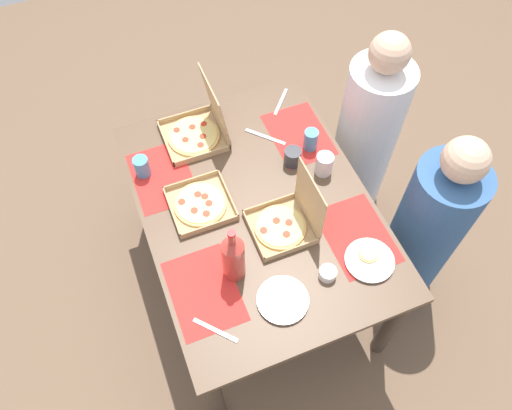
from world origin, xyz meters
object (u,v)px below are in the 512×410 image
object	(u,v)px
cup_clear_left	(311,140)
diner_left_seat	(366,136)
condiment_bowl	(328,273)
cup_clear_right	(293,157)
pizza_box_edge_far	(287,221)
plate_near_left	(283,300)
plate_near_right	(369,260)
cup_dark	(324,164)
diner_right_seat	(426,229)
cup_spare	(142,167)
pizza_box_corner_right	(198,129)
pizza_box_center	(201,204)
soda_bottle	(233,257)

from	to	relation	value
cup_clear_left	diner_left_seat	bearing A→B (deg)	103.12
condiment_bowl	cup_clear_right	bearing A→B (deg)	170.10
diner_left_seat	pizza_box_edge_far	bearing A→B (deg)	-56.17
pizza_box_edge_far	cup_clear_left	size ratio (longest dim) A/B	2.68
plate_near_left	plate_near_right	size ratio (longest dim) A/B	1.00
pizza_box_edge_far	cup_dark	world-z (taller)	pizza_box_edge_far
cup_dark	diner_right_seat	bearing A→B (deg)	47.93
cup_spare	diner_right_seat	bearing A→B (deg)	60.76
cup_clear_right	diner_right_seat	world-z (taller)	diner_right_seat
cup_clear_right	condiment_bowl	distance (m)	0.59
cup_clear_left	cup_dark	xyz separation A→B (m)	(0.15, -0.00, 0.00)
pizza_box_corner_right	cup_spare	size ratio (longest dim) A/B	3.15
pizza_box_corner_right	cup_clear_right	xyz separation A→B (m)	(0.31, 0.35, -0.01)
diner_left_seat	pizza_box_center	bearing A→B (deg)	-77.70
plate_near_left	diner_left_seat	distance (m)	1.13
pizza_box_corner_right	diner_right_seat	size ratio (longest dim) A/B	0.28
pizza_box_edge_far	diner_left_seat	world-z (taller)	diner_left_seat
diner_left_seat	cup_dark	bearing A→B (deg)	-58.48
diner_right_seat	pizza_box_edge_far	bearing A→B (deg)	-102.78
plate_near_right	diner_left_seat	bearing A→B (deg)	149.92
plate_near_left	plate_near_right	xyz separation A→B (m)	(-0.03, 0.40, 0.00)
condiment_bowl	diner_right_seat	world-z (taller)	diner_right_seat
pizza_box_corner_right	cup_spare	bearing A→B (deg)	-68.79
pizza_box_corner_right	cup_clear_left	distance (m)	0.53
plate_near_left	diner_left_seat	xyz separation A→B (m)	(-0.76, 0.82, -0.20)
soda_bottle	condiment_bowl	distance (m)	0.39
cup_clear_right	cup_dark	distance (m)	0.15
pizza_box_corner_right	cup_clear_left	bearing A→B (deg)	60.79
pizza_box_corner_right	cup_clear_right	size ratio (longest dim) A/B	3.73
cup_spare	diner_right_seat	xyz separation A→B (m)	(0.65, 1.17, -0.26)
pizza_box_center	condiment_bowl	xyz separation A→B (m)	(0.51, 0.37, 0.01)
pizza_box_edge_far	pizza_box_corner_right	size ratio (longest dim) A/B	0.91
pizza_box_center	cup_clear_right	xyz separation A→B (m)	(-0.07, 0.47, 0.03)
cup_clear_left	cup_clear_right	bearing A→B (deg)	-65.13
pizza_box_edge_far	pizza_box_corner_right	bearing A→B (deg)	-163.11
soda_bottle	cup_clear_left	size ratio (longest dim) A/B	3.01
cup_clear_left	diner_right_seat	world-z (taller)	diner_right_seat
plate_near_left	diner_right_seat	xyz separation A→B (m)	(-0.15, 0.82, -0.22)
pizza_box_corner_right	cup_clear_right	bearing A→B (deg)	48.11
plate_near_left	cup_clear_right	world-z (taller)	cup_clear_right
pizza_box_center	diner_left_seat	distance (m)	1.02
cup_clear_left	cup_dark	distance (m)	0.15
condiment_bowl	diner_right_seat	size ratio (longest dim) A/B	0.06
cup_spare	diner_right_seat	distance (m)	1.36
soda_bottle	cup_clear_right	size ratio (longest dim) A/B	3.80
pizza_box_center	plate_near_right	world-z (taller)	pizza_box_center
plate_near_left	diner_right_seat	world-z (taller)	diner_right_seat
pizza_box_edge_far	diner_right_seat	world-z (taller)	diner_right_seat
pizza_box_corner_right	diner_left_seat	bearing A→B (deg)	78.87
pizza_box_corner_right	pizza_box_center	bearing A→B (deg)	-17.29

